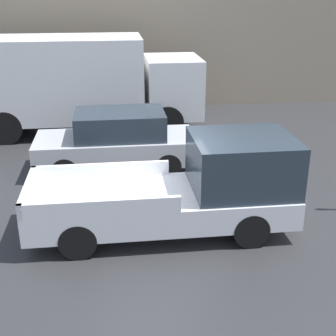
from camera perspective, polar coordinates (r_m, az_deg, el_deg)
ground_plane at (r=10.08m, az=-1.83°, el=-7.14°), size 60.00×60.00×0.00m
building_wall at (r=19.24m, az=-4.94°, el=15.15°), size 28.00×0.15×5.35m
pickup_truck at (r=9.61m, az=2.69°, el=-2.51°), size 5.38×1.96×1.99m
car at (r=12.87m, az=-6.20°, el=3.31°), size 4.34×1.83×1.64m
delivery_truck at (r=16.31m, az=-11.95°, el=10.33°), size 8.33×2.51×3.20m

